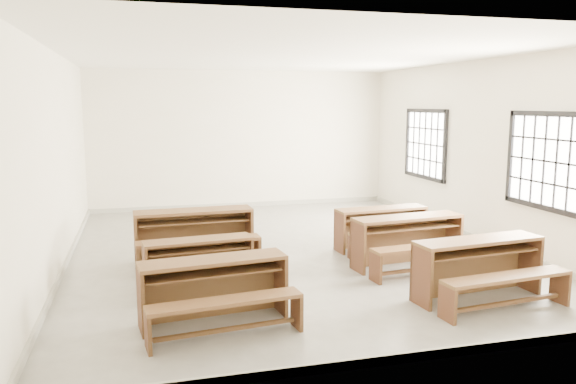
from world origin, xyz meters
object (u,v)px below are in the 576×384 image
object	(u,v)px
desk_set_3	(481,265)
desk_set_5	(382,225)
desk_set_0	(215,287)
desk_set_1	(199,259)
desk_set_2	(195,232)
desk_set_4	(409,238)

from	to	relation	value
desk_set_3	desk_set_5	world-z (taller)	desk_set_3
desk_set_0	desk_set_5	xyz separation A→B (m)	(3.15, 2.52, -0.02)
desk_set_1	desk_set_2	xyz separation A→B (m)	(0.06, 1.24, 0.10)
desk_set_2	desk_set_1	bearing A→B (deg)	-94.77
desk_set_1	desk_set_5	size ratio (longest dim) A/B	0.93
desk_set_1	desk_set_3	size ratio (longest dim) A/B	0.85
desk_set_4	desk_set_5	bearing A→B (deg)	81.69
desk_set_0	desk_set_4	bearing A→B (deg)	18.39
desk_set_1	desk_set_5	xyz separation A→B (m)	(3.19, 1.19, 0.03)
desk_set_5	desk_set_0	bearing A→B (deg)	-145.92
desk_set_0	desk_set_3	xyz separation A→B (m)	(3.32, -0.06, 0.02)
desk_set_2	desk_set_4	xyz separation A→B (m)	(3.08, -1.12, -0.02)
desk_set_3	desk_set_2	bearing A→B (deg)	135.43
desk_set_5	desk_set_1	bearing A→B (deg)	-164.02
desk_set_5	desk_set_3	bearing A→B (deg)	-90.88
desk_set_1	desk_set_0	bearing A→B (deg)	-94.43
desk_set_0	desk_set_3	distance (m)	3.32
desk_set_1	desk_set_3	distance (m)	3.63
desk_set_1	desk_set_4	size ratio (longest dim) A/B	0.84
desk_set_0	desk_set_5	bearing A→B (deg)	31.93
desk_set_4	desk_set_5	xyz separation A→B (m)	(0.05, 1.06, -0.04)
desk_set_1	desk_set_3	bearing A→B (deg)	-28.30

